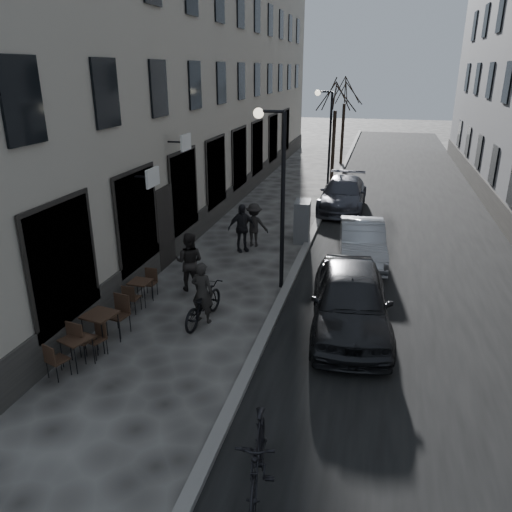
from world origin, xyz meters
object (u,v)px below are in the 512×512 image
at_px(streetlamp_far, 327,131).
at_px(pedestrian_mid, 254,225).
at_px(bistro_set_b, 101,326).
at_px(bistro_set_c, 141,290).
at_px(car_near, 350,300).
at_px(streetlamp_near, 277,181).
at_px(car_mid, 362,242).
at_px(car_far, 343,194).
at_px(bicycle, 203,304).
at_px(moped, 258,457).
at_px(pedestrian_near, 189,262).
at_px(tree_far, 345,91).
at_px(tree_near, 336,96).
at_px(bistro_set_a, 77,349).
at_px(utility_cabinet, 302,221).
at_px(pedestrian_far, 242,228).

distance_m(streetlamp_far, pedestrian_mid, 9.10).
xyz_separation_m(streetlamp_far, bistro_set_b, (-3.21, -16.27, -2.66)).
bearing_deg(bistro_set_c, car_near, 0.83).
bearing_deg(streetlamp_near, bistro_set_b, -126.91).
relative_size(car_mid, car_far, 0.83).
bearing_deg(bistro_set_b, streetlamp_far, 88.95).
relative_size(streetlamp_near, bistro_set_b, 3.01).
height_order(bicycle, moped, moped).
relative_size(pedestrian_mid, car_mid, 0.39).
height_order(bistro_set_c, pedestrian_mid, pedestrian_mid).
xyz_separation_m(pedestrian_near, pedestrian_mid, (0.86, 4.15, -0.08)).
xyz_separation_m(tree_far, moped, (1.24, -28.50, -4.07)).
relative_size(car_far, moped, 2.43).
bearing_deg(bicycle, pedestrian_near, -52.69).
bearing_deg(pedestrian_mid, streetlamp_far, -103.94).
bearing_deg(streetlamp_far, pedestrian_mid, -99.87).
xyz_separation_m(tree_near, bistro_set_a, (-3.34, -20.16, -4.25)).
height_order(streetlamp_near, streetlamp_far, same).
xyz_separation_m(utility_cabinet, bicycle, (-1.41, -6.91, -0.27)).
bearing_deg(pedestrian_near, pedestrian_far, -101.99).
bearing_deg(tree_far, pedestrian_near, -96.38).
bearing_deg(bistro_set_c, utility_cabinet, 63.24).
bearing_deg(bistro_set_a, bistro_set_b, 105.46).
xyz_separation_m(pedestrian_near, car_near, (4.66, -1.27, -0.07)).
distance_m(streetlamp_far, pedestrian_far, 9.75).
bearing_deg(pedestrian_far, moped, -109.79).
distance_m(bistro_set_a, pedestrian_far, 8.01).
bearing_deg(tree_near, bistro_set_a, -99.40).
bearing_deg(car_far, car_mid, -79.05).
bearing_deg(bistro_set_c, pedestrian_mid, 72.67).
bearing_deg(utility_cabinet, pedestrian_far, -143.39).
relative_size(bistro_set_a, pedestrian_mid, 0.89).
xyz_separation_m(bistro_set_a, car_mid, (5.61, 7.92, 0.25)).
relative_size(bistro_set_c, bicycle, 0.72).
xyz_separation_m(streetlamp_near, bicycle, (-1.34, -2.58, -2.67)).
distance_m(bistro_set_a, pedestrian_near, 4.47).
bearing_deg(streetlamp_far, pedestrian_near, -100.47).
relative_size(tree_near, pedestrian_mid, 3.61).
bearing_deg(car_far, pedestrian_mid, -113.83).
xyz_separation_m(tree_near, pedestrian_far, (-1.86, -12.30, -3.81)).
bearing_deg(moped, bistro_set_b, 136.36).
height_order(tree_far, utility_cabinet, tree_far).
bearing_deg(car_near, pedestrian_mid, 119.28).
relative_size(streetlamp_far, pedestrian_mid, 3.22).
xyz_separation_m(streetlamp_near, tree_far, (0.07, 21.00, 1.50)).
relative_size(bistro_set_a, bicycle, 0.75).
distance_m(streetlamp_far, car_near, 14.46).
relative_size(pedestrian_near, moped, 0.87).
relative_size(pedestrian_mid, moped, 0.80).
bearing_deg(pedestrian_mid, pedestrian_far, 61.90).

